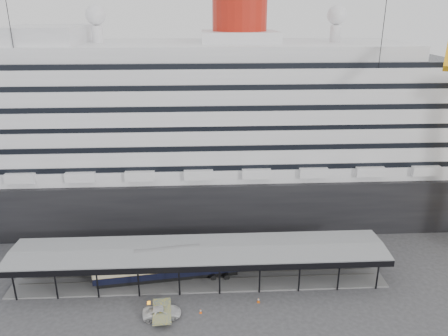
% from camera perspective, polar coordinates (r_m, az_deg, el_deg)
% --- Properties ---
extents(ground, '(200.00, 200.00, 0.00)m').
position_cam_1_polar(ground, '(65.17, -3.18, -16.59)').
color(ground, '#373739').
rests_on(ground, ground).
extents(cruise_ship, '(130.00, 30.00, 43.90)m').
position_cam_1_polar(cruise_ship, '(86.64, -3.38, 6.43)').
color(cruise_ship, black).
rests_on(cruise_ship, ground).
extents(platform_canopy, '(56.00, 9.18, 5.30)m').
position_cam_1_polar(platform_canopy, '(67.92, -3.22, -12.46)').
color(platform_canopy, slate).
rests_on(platform_canopy, ground).
extents(port_truck, '(5.28, 2.76, 1.42)m').
position_cam_1_polar(port_truck, '(62.04, -8.11, -18.16)').
color(port_truck, silver).
rests_on(port_truck, ground).
extents(pullman_carriage, '(22.26, 5.55, 21.67)m').
position_cam_1_polar(pullman_carriage, '(68.00, -7.33, -12.30)').
color(pullman_carriage, black).
rests_on(pullman_carriage, ground).
extents(traffic_cone_left, '(0.47, 0.47, 0.84)m').
position_cam_1_polar(traffic_cone_left, '(62.94, -8.60, -17.87)').
color(traffic_cone_left, '#E1590C').
rests_on(traffic_cone_left, ground).
extents(traffic_cone_mid, '(0.39, 0.39, 0.66)m').
position_cam_1_polar(traffic_cone_mid, '(62.36, -3.08, -18.16)').
color(traffic_cone_mid, '#F5560D').
rests_on(traffic_cone_mid, ground).
extents(traffic_cone_right, '(0.44, 0.44, 0.78)m').
position_cam_1_polar(traffic_cone_right, '(64.26, 4.53, -16.80)').
color(traffic_cone_right, '#D2530B').
rests_on(traffic_cone_right, ground).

